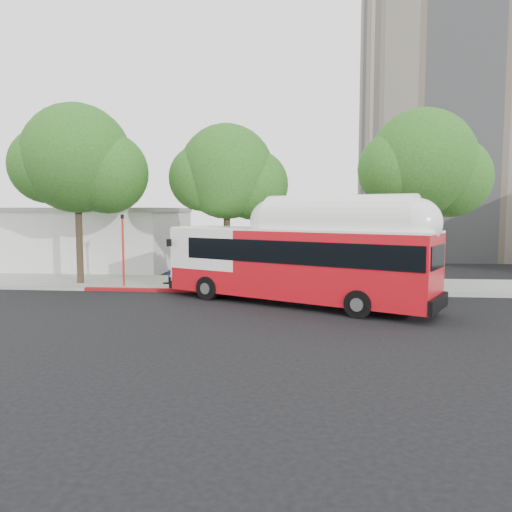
{
  "coord_description": "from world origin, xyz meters",
  "views": [
    {
      "loc": [
        3.17,
        -20.34,
        4.11
      ],
      "look_at": [
        0.86,
        3.0,
        1.93
      ],
      "focal_mm": 35.0,
      "sensor_mm": 36.0,
      "label": 1
    }
  ],
  "objects": [
    {
      "name": "ground",
      "position": [
        0.0,
        0.0,
        0.0
      ],
      "size": [
        120.0,
        120.0,
        0.0
      ],
      "primitive_type": "plane",
      "color": "black",
      "rests_on": "ground"
    },
    {
      "name": "sidewalk",
      "position": [
        0.0,
        6.5,
        0.07
      ],
      "size": [
        60.0,
        5.0,
        0.15
      ],
      "primitive_type": "cube",
      "color": "gray",
      "rests_on": "ground"
    },
    {
      "name": "curb_strip",
      "position": [
        0.0,
        3.9,
        0.07
      ],
      "size": [
        60.0,
        0.3,
        0.15
      ],
      "primitive_type": "cube",
      "color": "gray",
      "rests_on": "ground"
    },
    {
      "name": "red_curb_segment",
      "position": [
        -3.0,
        3.9,
        0.08
      ],
      "size": [
        10.0,
        0.32,
        0.16
      ],
      "primitive_type": "cube",
      "color": "maroon",
      "rests_on": "ground"
    },
    {
      "name": "street_tree_left",
      "position": [
        -8.53,
        5.56,
        6.6
      ],
      "size": [
        6.67,
        5.8,
        9.74
      ],
      "color": "#2D2116",
      "rests_on": "ground"
    },
    {
      "name": "street_tree_mid",
      "position": [
        -0.59,
        6.06,
        5.91
      ],
      "size": [
        5.75,
        5.0,
        8.62
      ],
      "color": "#2D2116",
      "rests_on": "ground"
    },
    {
      "name": "street_tree_right",
      "position": [
        9.44,
        5.86,
        6.26
      ],
      "size": [
        6.21,
        5.4,
        9.18
      ],
      "color": "#2D2116",
      "rests_on": "ground"
    },
    {
      "name": "apartment_tower",
      "position": [
        18.0,
        28.0,
        17.62
      ],
      "size": [
        18.0,
        18.0,
        37.0
      ],
      "color": "tan",
      "rests_on": "ground"
    },
    {
      "name": "low_commercial_bldg",
      "position": [
        -14.0,
        14.0,
        2.15
      ],
      "size": [
        16.2,
        10.2,
        4.25
      ],
      "color": "silver",
      "rests_on": "ground"
    },
    {
      "name": "transit_bus",
      "position": [
        2.81,
        1.15,
        1.77
      ],
      "size": [
        12.44,
        7.7,
        3.79
      ],
      "rotation": [
        0.0,
        0.0,
        -0.47
      ],
      "color": "red",
      "rests_on": "ground"
    },
    {
      "name": "signal_pole",
      "position": [
        -6.25,
        4.65,
        1.99
      ],
      "size": [
        0.11,
        0.37,
        3.88
      ],
      "color": "red",
      "rests_on": "ground"
    }
  ]
}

